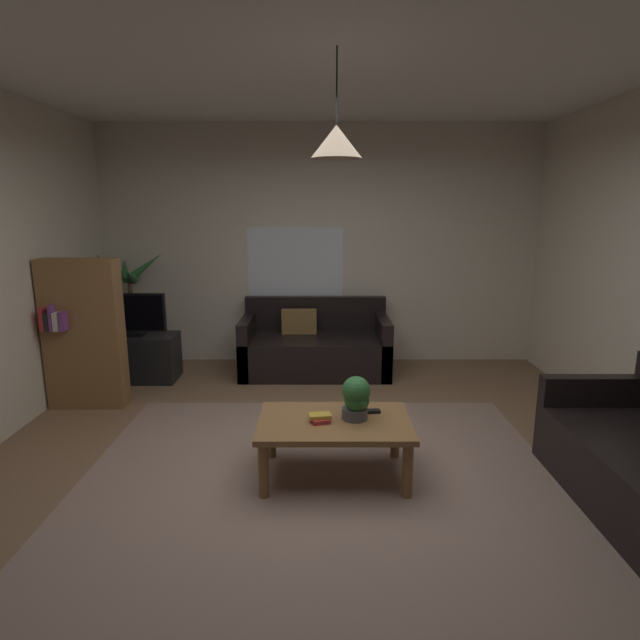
{
  "coord_description": "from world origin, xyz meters",
  "views": [
    {
      "loc": [
        -0.0,
        -3.37,
        1.86
      ],
      "look_at": [
        0.0,
        0.3,
        1.05
      ],
      "focal_mm": 29.08,
      "sensor_mm": 36.0,
      "label": 1
    }
  ],
  "objects_px": {
    "book_on_table_1": "(320,416)",
    "tv": "(131,314)",
    "potted_plant_on_table": "(356,397)",
    "potted_palm_corner": "(131,316)",
    "bookshelf_corner": "(83,334)",
    "remote_on_table_0": "(369,411)",
    "book_on_table_0": "(321,420)",
    "couch_under_window": "(315,348)",
    "tv_stand": "(135,357)",
    "coffee_table": "(335,428)",
    "pendant_lamp": "(336,142)"
  },
  "relations": [
    {
      "from": "couch_under_window",
      "to": "tv",
      "type": "distance_m",
      "value": 2.03
    },
    {
      "from": "remote_on_table_0",
      "to": "bookshelf_corner",
      "type": "bearing_deg",
      "value": 59.05
    },
    {
      "from": "bookshelf_corner",
      "to": "potted_palm_corner",
      "type": "bearing_deg",
      "value": 89.66
    },
    {
      "from": "bookshelf_corner",
      "to": "potted_plant_on_table",
      "type": "bearing_deg",
      "value": -28.03
    },
    {
      "from": "couch_under_window",
      "to": "book_on_table_0",
      "type": "height_order",
      "value": "couch_under_window"
    },
    {
      "from": "potted_palm_corner",
      "to": "tv_stand",
      "type": "bearing_deg",
      "value": -68.84
    },
    {
      "from": "couch_under_window",
      "to": "remote_on_table_0",
      "type": "relative_size",
      "value": 10.32
    },
    {
      "from": "coffee_table",
      "to": "pendant_lamp",
      "type": "xyz_separation_m",
      "value": [
        -0.0,
        0.0,
        1.89
      ]
    },
    {
      "from": "book_on_table_1",
      "to": "tv",
      "type": "relative_size",
      "value": 0.21
    },
    {
      "from": "tv",
      "to": "couch_under_window",
      "type": "bearing_deg",
      "value": 8.62
    },
    {
      "from": "coffee_table",
      "to": "book_on_table_1",
      "type": "xyz_separation_m",
      "value": [
        -0.1,
        -0.03,
        0.11
      ]
    },
    {
      "from": "potted_palm_corner",
      "to": "bookshelf_corner",
      "type": "relative_size",
      "value": 1.01
    },
    {
      "from": "tv",
      "to": "potted_palm_corner",
      "type": "bearing_deg",
      "value": 110.29
    },
    {
      "from": "remote_on_table_0",
      "to": "book_on_table_0",
      "type": "bearing_deg",
      "value": 108.64
    },
    {
      "from": "tv",
      "to": "bookshelf_corner",
      "type": "distance_m",
      "value": 0.76
    },
    {
      "from": "couch_under_window",
      "to": "potted_palm_corner",
      "type": "height_order",
      "value": "potted_palm_corner"
    },
    {
      "from": "remote_on_table_0",
      "to": "tv_stand",
      "type": "distance_m",
      "value": 3.07
    },
    {
      "from": "book_on_table_0",
      "to": "potted_plant_on_table",
      "type": "xyz_separation_m",
      "value": [
        0.24,
        0.05,
        0.14
      ]
    },
    {
      "from": "potted_plant_on_table",
      "to": "tv",
      "type": "xyz_separation_m",
      "value": [
        -2.26,
        2.04,
        0.16
      ]
    },
    {
      "from": "couch_under_window",
      "to": "tv",
      "type": "relative_size",
      "value": 2.26
    },
    {
      "from": "couch_under_window",
      "to": "pendant_lamp",
      "type": "distance_m",
      "value": 3.07
    },
    {
      "from": "book_on_table_0",
      "to": "book_on_table_1",
      "type": "relative_size",
      "value": 0.8
    },
    {
      "from": "potted_palm_corner",
      "to": "bookshelf_corner",
      "type": "distance_m",
      "value": 1.22
    },
    {
      "from": "remote_on_table_0",
      "to": "bookshelf_corner",
      "type": "xyz_separation_m",
      "value": [
        -2.54,
        1.19,
        0.27
      ]
    },
    {
      "from": "book_on_table_0",
      "to": "couch_under_window",
      "type": "bearing_deg",
      "value": 91.5
    },
    {
      "from": "book_on_table_1",
      "to": "bookshelf_corner",
      "type": "distance_m",
      "value": 2.58
    },
    {
      "from": "remote_on_table_0",
      "to": "potted_palm_corner",
      "type": "distance_m",
      "value": 3.51
    },
    {
      "from": "book_on_table_0",
      "to": "pendant_lamp",
      "type": "xyz_separation_m",
      "value": [
        0.1,
        0.03,
        1.81
      ]
    },
    {
      "from": "coffee_table",
      "to": "tv",
      "type": "distance_m",
      "value": 2.97
    },
    {
      "from": "potted_plant_on_table",
      "to": "potted_palm_corner",
      "type": "distance_m",
      "value": 3.5
    },
    {
      "from": "potted_plant_on_table",
      "to": "tv",
      "type": "height_order",
      "value": "tv"
    },
    {
      "from": "book_on_table_1",
      "to": "potted_palm_corner",
      "type": "relative_size",
      "value": 0.11
    },
    {
      "from": "remote_on_table_0",
      "to": "potted_palm_corner",
      "type": "bearing_deg",
      "value": 40.63
    },
    {
      "from": "remote_on_table_0",
      "to": "tv_stand",
      "type": "xyz_separation_m",
      "value": [
        -2.36,
        1.95,
        -0.18
      ]
    },
    {
      "from": "potted_plant_on_table",
      "to": "potted_palm_corner",
      "type": "xyz_separation_m",
      "value": [
        -2.44,
        2.52,
        0.04
      ]
    },
    {
      "from": "tv",
      "to": "potted_palm_corner",
      "type": "relative_size",
      "value": 0.51
    },
    {
      "from": "book_on_table_0",
      "to": "bookshelf_corner",
      "type": "relative_size",
      "value": 0.09
    },
    {
      "from": "book_on_table_0",
      "to": "potted_plant_on_table",
      "type": "distance_m",
      "value": 0.29
    },
    {
      "from": "couch_under_window",
      "to": "potted_plant_on_table",
      "type": "height_order",
      "value": "couch_under_window"
    },
    {
      "from": "book_on_table_0",
      "to": "tv_stand",
      "type": "xyz_separation_m",
      "value": [
        -2.01,
        2.11,
        -0.18
      ]
    },
    {
      "from": "couch_under_window",
      "to": "book_on_table_0",
      "type": "relative_size",
      "value": 13.77
    },
    {
      "from": "book_on_table_0",
      "to": "coffee_table",
      "type": "bearing_deg",
      "value": 18.67
    },
    {
      "from": "potted_plant_on_table",
      "to": "tv",
      "type": "distance_m",
      "value": 3.05
    },
    {
      "from": "bookshelf_corner",
      "to": "tv_stand",
      "type": "bearing_deg",
      "value": 76.29
    },
    {
      "from": "book_on_table_1",
      "to": "potted_plant_on_table",
      "type": "xyz_separation_m",
      "value": [
        0.25,
        0.05,
        0.12
      ]
    },
    {
      "from": "potted_palm_corner",
      "to": "pendant_lamp",
      "type": "xyz_separation_m",
      "value": [
        2.29,
        -2.54,
        1.63
      ]
    },
    {
      "from": "remote_on_table_0",
      "to": "couch_under_window",
      "type": "bearing_deg",
      "value": 4.54
    },
    {
      "from": "book_on_table_0",
      "to": "pendant_lamp",
      "type": "bearing_deg",
      "value": 18.67
    },
    {
      "from": "remote_on_table_0",
      "to": "bookshelf_corner",
      "type": "relative_size",
      "value": 0.11
    },
    {
      "from": "couch_under_window",
      "to": "remote_on_table_0",
      "type": "bearing_deg",
      "value": -79.64
    }
  ]
}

